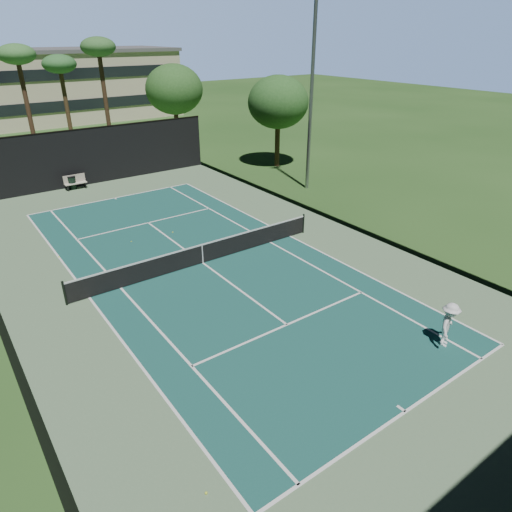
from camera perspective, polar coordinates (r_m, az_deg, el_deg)
The scene contains 20 objects.
ground at distance 22.20m, azimuth -6.64°, elevation -0.91°, with size 160.00×160.00×0.00m, color #28501E.
apron_slab at distance 22.20m, azimuth -6.65°, elevation -0.90°, with size 18.00×32.00×0.01m, color #5D7D58.
court_surface at distance 22.19m, azimuth -6.65°, elevation -0.88°, with size 10.97×23.77×0.01m, color #184F49.
court_lines at distance 22.19m, azimuth -6.65°, elevation -0.86°, with size 11.07×23.87×0.01m.
tennis_net at distance 21.95m, azimuth -6.72°, elevation 0.39°, with size 12.90×0.10×1.10m.
fence at distance 21.42m, azimuth -7.01°, elevation 3.94°, with size 18.04×32.05×4.03m.
player at distance 17.47m, azimuth 22.93°, elevation -7.93°, with size 1.10×0.63×1.70m, color white.
tennis_ball_a at distance 12.48m, azimuth -6.26°, elevation -27.37°, with size 0.07×0.07×0.07m, color #D0E634.
tennis_ball_b at distance 25.18m, azimuth -15.34°, elevation 1.77°, with size 0.06×0.06×0.06m, color #CFEB35.
tennis_ball_c at distance 25.84m, azimuth -10.38°, elevation 2.94°, with size 0.07×0.07×0.07m, color yellow.
tennis_ball_d at distance 24.60m, azimuth -23.40°, elevation -0.12°, with size 0.08×0.08×0.08m, color #CFE834.
park_bench at distance 35.10m, azimuth -21.68°, elevation 8.64°, with size 1.50×0.45×1.02m.
trash_bin at distance 35.18m, azimuth -22.01°, elevation 8.50°, with size 0.56×0.56×0.95m.
palm_a at distance 42.11m, azimuth -27.65°, elevation 20.95°, with size 2.80×2.80×9.32m.
palm_b at distance 44.85m, azimuth -23.31°, elevation 20.81°, with size 2.80×2.80×8.42m.
palm_c at distance 42.61m, azimuth -19.05°, elevation 22.97°, with size 2.80×2.80×9.77m.
decid_tree_a at distance 44.18m, azimuth -10.20°, elevation 19.80°, with size 5.12×5.12×7.62m.
decid_tree_b at distance 37.92m, azimuth 2.78°, elevation 18.63°, with size 4.80×4.80×7.14m.
campus_building at distance 64.35m, azimuth -28.83°, elevation 17.97°, with size 40.50×12.50×8.30m.
light_pole at distance 31.94m, azimuth 6.95°, elevation 19.56°, with size 0.90×0.25×12.22m.
Camera 1 is at (-9.42, -17.41, 10.04)m, focal length 32.00 mm.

